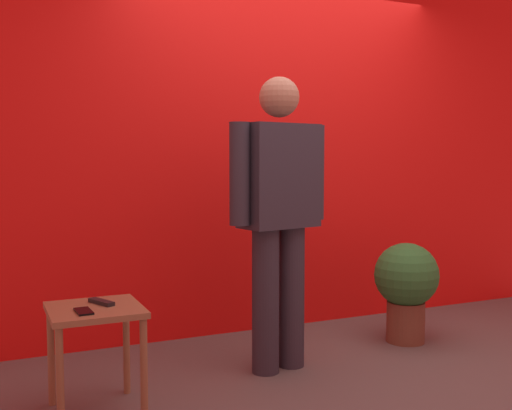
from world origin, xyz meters
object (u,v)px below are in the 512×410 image
Objects in this scene: cell_phone at (84,311)px; potted_plant at (406,283)px; side_table at (95,326)px; tv_remote at (101,302)px; standing_person at (279,208)px.

potted_plant is (2.22, 0.41, -0.13)m from cell_phone.
potted_plant reaches higher than side_table.
potted_plant reaches higher than tv_remote.
standing_person reaches higher than side_table.
side_table is (-1.11, -0.20, -0.54)m from standing_person.
side_table is 0.78× the size of potted_plant.
side_table is 0.12m from tv_remote.
potted_plant is (2.11, 0.27, -0.14)m from tv_remote.
standing_person is 3.25× the size of side_table.
side_table is at bearing -153.09° from tv_remote.
standing_person is at bearing -16.28° from tv_remote.
cell_phone reaches higher than side_table.
standing_person is 1.16m from tv_remote.
standing_person is 2.53× the size of potted_plant.
potted_plant is (1.04, 0.13, -0.57)m from standing_person.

